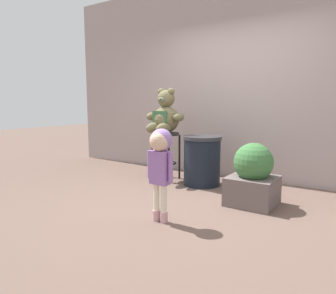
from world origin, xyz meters
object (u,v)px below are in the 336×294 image
(trash_bin, at_px, (202,160))
(teddy_bear, at_px, (165,116))
(bar_stool_with_teddy, at_px, (166,146))
(planter_with_shrub, at_px, (253,177))
(child_walking, at_px, (160,155))

(trash_bin, bearing_deg, teddy_bear, -176.45)
(bar_stool_with_teddy, height_order, planter_with_shrub, bar_stool_with_teddy)
(bar_stool_with_teddy, relative_size, teddy_bear, 1.09)
(bar_stool_with_teddy, xyz_separation_m, trash_bin, (0.64, 0.01, -0.17))
(planter_with_shrub, bearing_deg, bar_stool_with_teddy, 163.33)
(bar_stool_with_teddy, relative_size, trash_bin, 1.02)
(trash_bin, distance_m, planter_with_shrub, 1.04)
(teddy_bear, bearing_deg, trash_bin, 3.55)
(teddy_bear, height_order, trash_bin, teddy_bear)
(teddy_bear, xyz_separation_m, trash_bin, (0.64, 0.04, -0.63))
(teddy_bear, relative_size, child_walking, 0.72)
(child_walking, height_order, planter_with_shrub, child_walking)
(trash_bin, relative_size, planter_with_shrub, 0.98)
(trash_bin, bearing_deg, planter_with_shrub, -27.11)
(bar_stool_with_teddy, distance_m, child_walking, 1.81)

